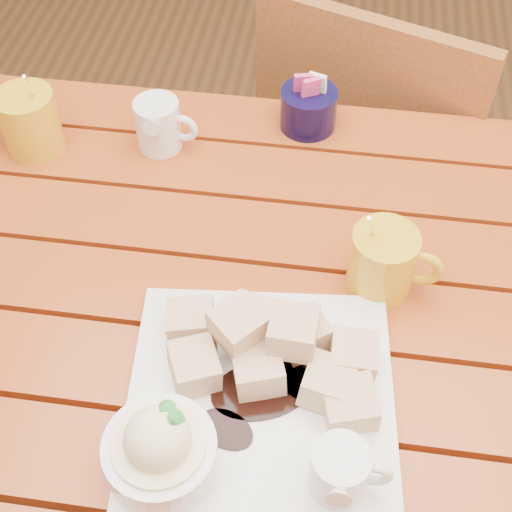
% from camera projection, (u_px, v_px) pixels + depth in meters
% --- Properties ---
extents(table, '(1.20, 0.79, 0.75)m').
position_uv_depth(table, '(254.00, 345.00, 0.97)').
color(table, '#963213').
rests_on(table, ground).
extents(dessert_plate, '(0.32, 0.32, 0.12)m').
position_uv_depth(dessert_plate, '(243.00, 404.00, 0.75)').
color(dessert_plate, white).
rests_on(dessert_plate, table).
extents(coffee_mug_left, '(0.12, 0.08, 0.14)m').
position_uv_depth(coffee_mug_left, '(28.00, 121.00, 1.03)').
color(coffee_mug_left, gold).
rests_on(coffee_mug_left, table).
extents(coffee_mug_right, '(0.12, 0.08, 0.14)m').
position_uv_depth(coffee_mug_right, '(384.00, 261.00, 0.86)').
color(coffee_mug_right, gold).
rests_on(coffee_mug_right, table).
extents(cream_pitcher, '(0.09, 0.08, 0.08)m').
position_uv_depth(cream_pitcher, '(159.00, 124.00, 1.03)').
color(cream_pitcher, white).
rests_on(cream_pitcher, table).
extents(sugar_caddy, '(0.09, 0.09, 0.09)m').
position_uv_depth(sugar_caddy, '(308.00, 108.00, 1.07)').
color(sugar_caddy, black).
rests_on(sugar_caddy, table).
extents(chair_far, '(0.52, 0.52, 0.86)m').
position_uv_depth(chair_far, '(372.00, 161.00, 1.44)').
color(chair_far, brown).
rests_on(chair_far, ground).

